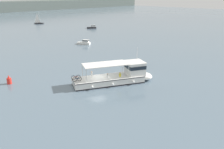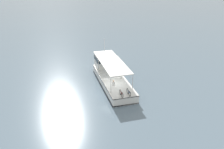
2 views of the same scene
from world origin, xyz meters
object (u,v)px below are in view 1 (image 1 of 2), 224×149
Objects in this scene: channel_buoy at (9,80)px; sailboat_outer_anchorage at (39,23)px; motorboat_horizon_west at (92,27)px; ferry_main at (118,76)px; motorboat_off_bow at (85,42)px.

sailboat_outer_anchorage is at bearing 56.65° from channel_buoy.
sailboat_outer_anchorage reaches higher than channel_buoy.
channel_buoy reaches higher than motorboat_horizon_west.
channel_buoy is at bearing 135.76° from ferry_main.
motorboat_off_bow is at bearing -107.04° from sailboat_outer_anchorage.
motorboat_horizon_west is 0.98× the size of motorboat_off_bow.
sailboat_outer_anchorage is 3.86× the size of channel_buoy.
motorboat_horizon_west and motorboat_off_bow have the same top height.
sailboat_outer_anchorage is (30.75, 76.64, -0.47)m from ferry_main.
sailboat_outer_anchorage reaches higher than motorboat_horizon_west.
ferry_main reaches higher than motorboat_off_bow.
motorboat_off_bow is at bearing 28.04° from channel_buoy.
sailboat_outer_anchorage is 77.77m from channel_buoy.
motorboat_horizon_west is 0.69× the size of sailboat_outer_anchorage.
motorboat_off_bow is at bearing 59.74° from ferry_main.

